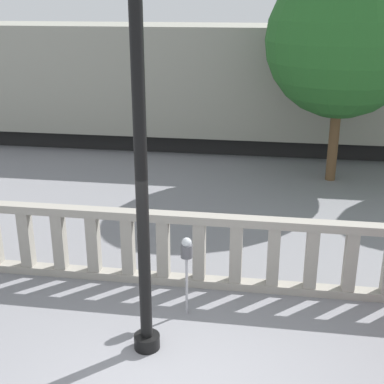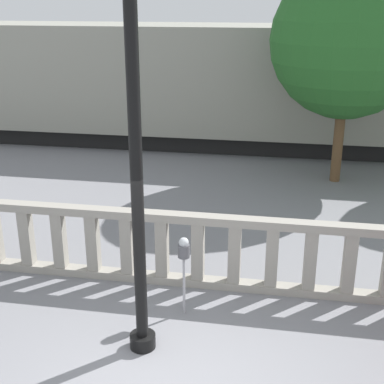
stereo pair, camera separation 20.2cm
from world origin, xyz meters
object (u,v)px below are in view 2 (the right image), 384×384
Objects in this scene: tree_right at (348,41)px; train_near at (214,84)px; parking_meter at (184,253)px; lamppost at (135,134)px.

train_near is at bearing 139.80° from tree_right.
parking_meter is at bearing -111.80° from tree_right.
tree_right reaches higher than lamppost.
tree_right is (3.72, -3.14, 1.60)m from train_near.
parking_meter is (0.41, 0.94, -2.04)m from lamppost.
parking_meter is 7.92m from tree_right.
lamppost is 8.53m from tree_right.
train_near is at bearing 95.29° from parking_meter.
parking_meter is 0.07× the size of train_near.
lamppost is 2.29m from parking_meter.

